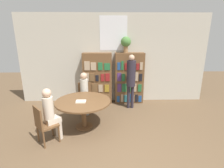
% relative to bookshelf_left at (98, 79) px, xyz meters
% --- Properties ---
extents(ground_plane, '(16.00, 16.00, 0.00)m').
position_rel_bookshelf_left_xyz_m(ground_plane, '(0.54, -3.07, -0.87)').
color(ground_plane, brown).
extents(wall_back, '(6.40, 0.07, 3.00)m').
position_rel_bookshelf_left_xyz_m(wall_back, '(0.54, 0.19, 0.64)').
color(wall_back, beige).
rests_on(wall_back, ground_plane).
extents(bookshelf_left, '(0.97, 0.34, 1.74)m').
position_rel_bookshelf_left_xyz_m(bookshelf_left, '(0.00, 0.00, 0.00)').
color(bookshelf_left, brown).
rests_on(bookshelf_left, ground_plane).
extents(bookshelf_right, '(0.97, 0.34, 1.74)m').
position_rel_bookshelf_left_xyz_m(bookshelf_right, '(1.09, -0.00, -0.00)').
color(bookshelf_right, brown).
rests_on(bookshelf_right, ground_plane).
extents(flower_vase, '(0.33, 0.33, 0.52)m').
position_rel_bookshelf_left_xyz_m(flower_vase, '(0.95, 0.00, 1.20)').
color(flower_vase, '#997047').
rests_on(flower_vase, bookshelf_right).
extents(reading_table, '(1.38, 1.38, 0.74)m').
position_rel_bookshelf_left_xyz_m(reading_table, '(-0.28, -1.70, -0.23)').
color(reading_table, brown).
rests_on(reading_table, ground_plane).
extents(chair_near_camera, '(0.56, 0.56, 0.89)m').
position_rel_bookshelf_left_xyz_m(chair_near_camera, '(-1.05, -2.37, -0.37)').
color(chair_near_camera, brown).
rests_on(chair_near_camera, ground_plane).
extents(chair_left_side, '(0.43, 0.43, 0.89)m').
position_rel_bookshelf_left_xyz_m(chair_left_side, '(-0.37, -0.67, -0.37)').
color(chair_left_side, brown).
rests_on(chair_left_side, ground_plane).
extents(seated_reader_left, '(0.26, 0.37, 1.26)m').
position_rel_bookshelf_left_xyz_m(seated_reader_left, '(-0.35, -0.85, -0.16)').
color(seated_reader_left, beige).
rests_on(seated_reader_left, ground_plane).
extents(seated_reader_right, '(0.39, 0.38, 1.25)m').
position_rel_bookshelf_left_xyz_m(seated_reader_right, '(-0.91, -2.25, -0.17)').
color(seated_reader_right, beige).
rests_on(seated_reader_right, ground_plane).
extents(librarian_standing, '(0.28, 0.55, 1.74)m').
position_rel_bookshelf_left_xyz_m(librarian_standing, '(1.08, -0.50, 0.19)').
color(librarian_standing, '#28232D').
rests_on(librarian_standing, ground_plane).
extents(open_book_on_table, '(0.24, 0.18, 0.03)m').
position_rel_bookshelf_left_xyz_m(open_book_on_table, '(-0.32, -1.79, -0.11)').
color(open_book_on_table, silver).
rests_on(open_book_on_table, reading_table).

